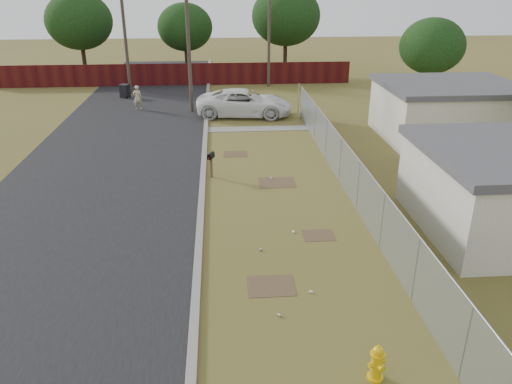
{
  "coord_description": "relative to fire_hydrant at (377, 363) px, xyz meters",
  "views": [
    {
      "loc": [
        -2.18,
        -17.37,
        8.44
      ],
      "look_at": [
        -0.9,
        -0.5,
        1.1
      ],
      "focal_mm": 35.0,
      "sensor_mm": 36.0,
      "label": 1
    }
  ],
  "objects": [
    {
      "name": "street",
      "position": [
        -7.95,
        16.91,
        -0.42
      ],
      "size": [
        15.1,
        60.0,
        0.12
      ],
      "color": "black",
      "rests_on": "ground"
    },
    {
      "name": "pedestrian",
      "position": [
        -8.88,
        25.7,
        0.39
      ],
      "size": [
        0.7,
        0.56,
        1.66
      ],
      "primitive_type": "imported",
      "rotation": [
        0.0,
        0.0,
        3.44
      ],
      "color": "tan",
      "rests_on": "ground"
    },
    {
      "name": "mailbox",
      "position": [
        -3.79,
        12.73,
        0.49
      ],
      "size": [
        0.34,
        0.51,
        1.18
      ],
      "color": "brown",
      "rests_on": "ground"
    },
    {
      "name": "pickup_truck",
      "position": [
        -1.7,
        23.53,
        0.41
      ],
      "size": [
        6.43,
        3.53,
        1.71
      ],
      "primitive_type": "imported",
      "rotation": [
        0.0,
        0.0,
        1.45
      ],
      "color": "white",
      "rests_on": "ground"
    },
    {
      "name": "utility_poles",
      "position": [
        -4.86,
        29.52,
        4.25
      ],
      "size": [
        12.6,
        8.24,
        9.0
      ],
      "color": "#4C3F32",
      "rests_on": "ground"
    },
    {
      "name": "scattered_litter",
      "position": [
        -1.37,
        6.25,
        -0.4
      ],
      "size": [
        1.4,
        10.01,
        0.07
      ],
      "color": "silver",
      "rests_on": "ground"
    },
    {
      "name": "privacy_fence",
      "position": [
        -7.19,
        33.86,
        0.46
      ],
      "size": [
        30.0,
        0.12,
        1.8
      ],
      "primitive_type": "cube",
      "color": "#45110E",
      "rests_on": "ground"
    },
    {
      "name": "chainlink_fence",
      "position": [
        1.93,
        9.88,
        0.36
      ],
      "size": [
        0.1,
        27.06,
        2.02
      ],
      "color": "#96999E",
      "rests_on": "ground"
    },
    {
      "name": "horizon_trees",
      "position": [
        -0.35,
        32.41,
        4.19
      ],
      "size": [
        33.32,
        31.94,
        7.78
      ],
      "color": "#352417",
      "rests_on": "ground"
    },
    {
      "name": "houses",
      "position": [
        8.51,
        11.99,
        1.12
      ],
      "size": [
        9.3,
        17.24,
        3.1
      ],
      "color": "silver",
      "rests_on": "ground"
    },
    {
      "name": "fire_hydrant",
      "position": [
        0.0,
        0.0,
        0.0
      ],
      "size": [
        0.49,
        0.49,
        0.94
      ],
      "color": "#DDB00B",
      "rests_on": "ground"
    },
    {
      "name": "trash_bin",
      "position": [
        -10.38,
        29.49,
        0.07
      ],
      "size": [
        0.84,
        0.9,
        1.0
      ],
      "color": "black",
      "rests_on": "ground"
    },
    {
      "name": "ground",
      "position": [
        -1.19,
        8.86,
        -0.44
      ],
      "size": [
        120.0,
        120.0,
        0.0
      ],
      "primitive_type": "plane",
      "color": "brown",
      "rests_on": "ground"
    }
  ]
}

